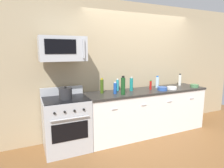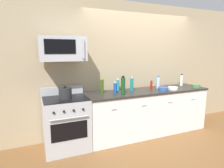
# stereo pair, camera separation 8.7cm
# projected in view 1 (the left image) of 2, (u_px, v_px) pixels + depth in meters

# --- Properties ---
(ground_plane) EXTENTS (6.86, 6.86, 0.00)m
(ground_plane) POSITION_uv_depth(u_px,v_px,m) (146.00, 132.00, 4.06)
(ground_plane) COLOR brown
(back_wall) EXTENTS (5.72, 0.10, 2.70)m
(back_wall) POSITION_uv_depth(u_px,v_px,m) (138.00, 68.00, 4.19)
(back_wall) COLOR tan
(back_wall) RESTS_ON ground_plane
(counter_unit) EXTENTS (2.63, 0.66, 0.92)m
(counter_unit) POSITION_uv_depth(u_px,v_px,m) (147.00, 111.00, 3.98)
(counter_unit) COLOR white
(counter_unit) RESTS_ON ground_plane
(range_oven) EXTENTS (0.76, 0.69, 1.07)m
(range_oven) POSITION_uv_depth(u_px,v_px,m) (66.00, 123.00, 3.29)
(range_oven) COLOR #B7BABF
(range_oven) RESTS_ON ground_plane
(microwave) EXTENTS (0.74, 0.44, 0.40)m
(microwave) POSITION_uv_depth(u_px,v_px,m) (62.00, 49.00, 3.11)
(microwave) COLOR #B7BABF
(bottle_water_clear) EXTENTS (0.07, 0.07, 0.26)m
(bottle_water_clear) POSITION_uv_depth(u_px,v_px,m) (157.00, 82.00, 4.10)
(bottle_water_clear) COLOR silver
(bottle_water_clear) RESTS_ON countertop_slab
(bottle_olive_oil) EXTENTS (0.07, 0.07, 0.29)m
(bottle_olive_oil) POSITION_uv_depth(u_px,v_px,m) (102.00, 86.00, 3.58)
(bottle_olive_oil) COLOR #385114
(bottle_olive_oil) RESTS_ON countertop_slab
(bottle_sparkling_teal) EXTENTS (0.07, 0.07, 0.29)m
(bottle_sparkling_teal) POSITION_uv_depth(u_px,v_px,m) (131.00, 84.00, 3.79)
(bottle_sparkling_teal) COLOR #197F7A
(bottle_sparkling_teal) RESTS_ON countertop_slab
(bottle_dish_soap) EXTENTS (0.06, 0.06, 0.24)m
(bottle_dish_soap) POSITION_uv_depth(u_px,v_px,m) (118.00, 85.00, 3.81)
(bottle_dish_soap) COLOR teal
(bottle_dish_soap) RESTS_ON countertop_slab
(bottle_hot_sauce_red) EXTENTS (0.05, 0.05, 0.20)m
(bottle_hot_sauce_red) POSITION_uv_depth(u_px,v_px,m) (151.00, 85.00, 3.93)
(bottle_hot_sauce_red) COLOR #B21914
(bottle_hot_sauce_red) RESTS_ON countertop_slab
(bottle_vinegar_white) EXTENTS (0.07, 0.07, 0.27)m
(bottle_vinegar_white) POSITION_uv_depth(u_px,v_px,m) (180.00, 80.00, 4.41)
(bottle_vinegar_white) COLOR silver
(bottle_vinegar_white) RESTS_ON countertop_slab
(bottle_soda_blue) EXTENTS (0.06, 0.06, 0.23)m
(bottle_soda_blue) POSITION_uv_depth(u_px,v_px,m) (115.00, 88.00, 3.55)
(bottle_soda_blue) COLOR #1E4CA5
(bottle_soda_blue) RESTS_ON countertop_slab
(bottle_wine_green) EXTENTS (0.08, 0.08, 0.35)m
(bottle_wine_green) POSITION_uv_depth(u_px,v_px,m) (123.00, 86.00, 3.47)
(bottle_wine_green) COLOR #19471E
(bottle_wine_green) RESTS_ON countertop_slab
(bowl_blue_mixing) EXTENTS (0.20, 0.20, 0.07)m
(bowl_blue_mixing) POSITION_uv_depth(u_px,v_px,m) (162.00, 89.00, 3.85)
(bowl_blue_mixing) COLOR #2D519E
(bowl_blue_mixing) RESTS_ON countertop_slab
(bowl_green_glaze) EXTENTS (0.18, 0.18, 0.06)m
(bowl_green_glaze) POSITION_uv_depth(u_px,v_px,m) (194.00, 86.00, 4.19)
(bowl_green_glaze) COLOR #477A4C
(bowl_green_glaze) RESTS_ON countertop_slab
(bowl_white_ceramic) EXTENTS (0.20, 0.20, 0.05)m
(bowl_white_ceramic) POSITION_uv_depth(u_px,v_px,m) (172.00, 88.00, 3.97)
(bowl_white_ceramic) COLOR white
(bowl_white_ceramic) RESTS_ON countertop_slab
(stockpot) EXTENTS (0.22, 0.22, 0.22)m
(stockpot) POSITION_uv_depth(u_px,v_px,m) (66.00, 94.00, 3.15)
(stockpot) COLOR #262628
(stockpot) RESTS_ON range_oven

